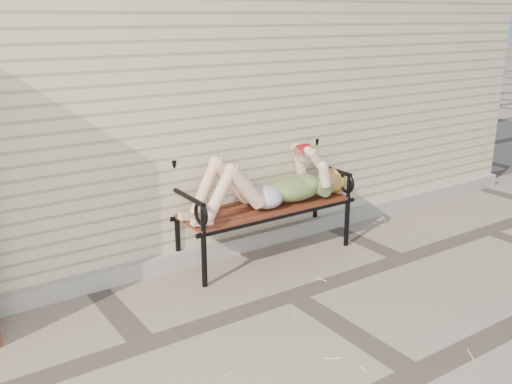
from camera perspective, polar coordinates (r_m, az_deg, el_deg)
ground at (r=4.57m, az=3.73°, el=-10.26°), size 80.00×80.00×0.00m
house_wall at (r=6.70m, az=-12.23°, el=11.67°), size 8.00×4.00×3.00m
foundation_strip at (r=5.26m, az=-2.75°, el=-5.50°), size 8.00×0.10×0.15m
garden_bench at (r=5.13m, az=0.33°, el=0.59°), size 1.75×0.70×1.13m
reading_woman at (r=5.02m, az=1.36°, el=0.65°), size 1.65×0.38×0.52m
straw_scatter at (r=3.66m, az=1.95°, el=-17.83°), size 2.68×1.50×0.01m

